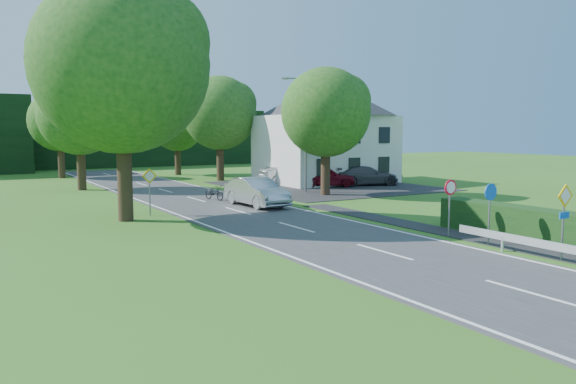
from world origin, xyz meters
TOP-DOWN VIEW (x-y plane):
  - road at (0.00, 20.00)m, footprint 7.00×80.00m
  - parking_pad at (12.00, 33.00)m, footprint 14.00×16.00m
  - line_edge_left at (-3.25, 20.00)m, footprint 0.12×80.00m
  - line_edge_right at (3.25, 20.00)m, footprint 0.12×80.00m
  - line_centre at (0.00, 20.00)m, footprint 0.12×80.00m
  - tree_main at (-6.00, 24.00)m, footprint 9.40×9.40m
  - tree_left_far at (-5.00, 40.00)m, footprint 7.00×7.00m
  - tree_right_far at (7.00, 42.00)m, footprint 7.40×7.40m
  - tree_left_back at (-4.50, 52.00)m, footprint 6.60×6.60m
  - tree_right_back at (6.00, 50.00)m, footprint 6.20×6.20m
  - tree_right_mid at (8.50, 28.00)m, footprint 7.00×7.00m
  - treeline_right at (8.00, 66.00)m, footprint 30.00×5.00m
  - house_white at (14.00, 36.00)m, footprint 10.60×8.40m
  - streetlight at (8.06, 30.00)m, footprint 2.03×0.18m
  - sign_priority_right at (4.30, 7.98)m, footprint 0.78×0.09m
  - sign_roundabout at (4.30, 10.98)m, footprint 0.64×0.08m
  - sign_speed_limit at (4.30, 12.97)m, footprint 0.64×0.11m
  - sign_priority_left at (-4.50, 24.98)m, footprint 0.78×0.09m
  - moving_car at (1.79, 25.24)m, footprint 1.98×5.05m
  - motorcycle at (0.85, 29.11)m, footprint 1.03×1.83m
  - parked_car_red at (11.49, 32.41)m, footprint 4.99×3.42m
  - parked_car_silver_a at (10.55, 36.19)m, footprint 4.98×2.16m
  - parked_car_grey at (15.07, 31.86)m, footprint 5.66×3.69m
  - parked_car_silver_b at (17.28, 33.03)m, footprint 5.22×3.10m
  - parasol at (13.26, 35.00)m, footprint 2.81×2.84m

SIDE VIEW (x-z plane):
  - road at x=0.00m, z-range 0.00..0.04m
  - parking_pad at x=12.00m, z-range 0.00..0.04m
  - line_edge_left at x=-3.25m, z-range 0.04..0.05m
  - line_edge_right at x=3.25m, z-range 0.04..0.05m
  - line_centre at x=0.00m, z-range 0.04..0.05m
  - motorcycle at x=0.85m, z-range 0.04..0.95m
  - parked_car_silver_b at x=17.28m, z-range 0.04..1.40m
  - parked_car_grey at x=15.07m, z-range 0.04..1.56m
  - parked_car_red at x=11.49m, z-range 0.04..1.62m
  - parked_car_silver_a at x=10.55m, z-range 0.04..1.63m
  - moving_car at x=1.79m, z-range 0.04..1.68m
  - parasol at x=13.26m, z-range 0.04..2.19m
  - sign_roundabout at x=4.30m, z-range 0.49..2.86m
  - sign_priority_left at x=-4.50m, z-range 0.50..2.94m
  - sign_speed_limit at x=4.30m, z-range 0.58..2.95m
  - sign_priority_right at x=4.30m, z-range 0.50..3.09m
  - treeline_right at x=8.00m, z-range 0.00..7.00m
  - tree_right_back at x=6.00m, z-range 0.00..7.56m
  - tree_left_back at x=-4.50m, z-range 0.00..8.07m
  - tree_left_far at x=-5.00m, z-range 0.00..8.58m
  - tree_right_mid at x=8.50m, z-range 0.00..8.58m
  - house_white at x=14.00m, z-range 0.11..8.71m
  - streetlight at x=8.06m, z-range 0.46..8.46m
  - tree_right_far at x=7.00m, z-range 0.00..9.09m
  - tree_main at x=-6.00m, z-range 0.00..11.64m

